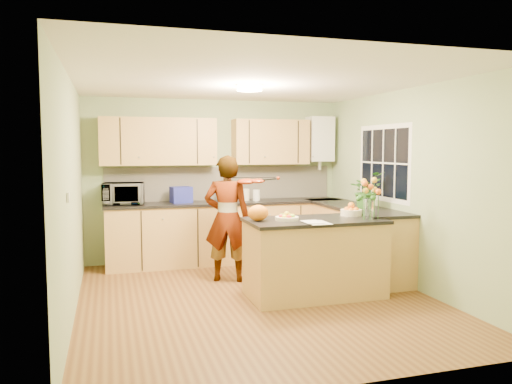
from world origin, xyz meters
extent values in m
plane|color=brown|center=(0.00, 0.00, 0.00)|extent=(4.50, 4.50, 0.00)
cube|color=white|center=(0.00, 0.00, 2.50)|extent=(4.00, 4.50, 0.02)
cube|color=#92AD7B|center=(0.00, 2.25, 1.25)|extent=(4.00, 0.02, 2.50)
cube|color=#92AD7B|center=(0.00, -2.25, 1.25)|extent=(4.00, 0.02, 2.50)
cube|color=#92AD7B|center=(-2.00, 0.00, 1.25)|extent=(0.02, 4.50, 2.50)
cube|color=#92AD7B|center=(2.00, 0.00, 1.25)|extent=(0.02, 4.50, 2.50)
cube|color=tan|center=(0.10, 1.95, 0.45)|extent=(3.60, 0.60, 0.90)
cube|color=black|center=(0.10, 1.94, 0.92)|extent=(3.64, 0.62, 0.04)
cube|color=tan|center=(1.70, 0.85, 0.45)|extent=(0.60, 2.20, 0.90)
cube|color=black|center=(1.69, 0.85, 0.92)|extent=(0.62, 2.24, 0.04)
cube|color=beige|center=(0.10, 2.23, 1.20)|extent=(3.60, 0.02, 0.52)
cube|color=tan|center=(-0.90, 2.08, 1.85)|extent=(1.70, 0.34, 0.70)
cube|color=tan|center=(0.85, 2.08, 1.85)|extent=(1.20, 0.34, 0.70)
cube|color=white|center=(1.70, 2.09, 1.90)|extent=(0.40, 0.30, 0.72)
cylinder|color=silver|center=(1.70, 2.09, 1.50)|extent=(0.06, 0.06, 0.20)
cube|color=white|center=(1.99, 0.60, 1.55)|extent=(0.01, 1.30, 1.05)
cube|color=black|center=(1.99, 0.60, 1.55)|extent=(0.01, 1.18, 0.92)
cube|color=white|center=(-1.99, -0.60, 1.30)|extent=(0.02, 0.09, 0.09)
cylinder|color=#FFEABF|center=(0.00, 0.30, 2.46)|extent=(0.30, 0.30, 0.06)
cylinder|color=white|center=(0.00, 0.30, 2.49)|extent=(0.10, 0.10, 0.02)
cube|color=tan|center=(0.69, -0.08, 0.44)|extent=(1.57, 0.78, 0.88)
cube|color=black|center=(0.69, -0.08, 0.90)|extent=(1.61, 0.82, 0.04)
cylinder|color=#F4E6C3|center=(0.34, -0.08, 0.94)|extent=(0.27, 0.27, 0.04)
cylinder|color=#F4E6C3|center=(1.24, 0.07, 0.96)|extent=(0.26, 0.26, 0.08)
cylinder|color=silver|center=(1.29, -0.26, 1.04)|extent=(0.12, 0.12, 0.24)
ellipsoid|color=orange|center=(0.01, -0.03, 1.01)|extent=(0.26, 0.22, 0.18)
cube|color=white|center=(0.59, -0.38, 0.93)|extent=(0.24, 0.32, 0.01)
imported|color=#E5A78C|center=(-0.14, 0.88, 0.83)|extent=(0.71, 0.58, 1.66)
imported|color=white|center=(-1.42, 1.98, 1.10)|extent=(0.61, 0.46, 0.31)
cube|color=navy|center=(-0.59, 1.98, 1.06)|extent=(0.33, 0.27, 0.24)
cylinder|color=silver|center=(0.05, 1.91, 1.06)|extent=(0.17, 0.17, 0.23)
sphere|color=black|center=(0.05, 1.91, 1.22)|extent=(0.08, 0.08, 0.08)
cylinder|color=#F4E6C3|center=(0.42, 2.00, 1.03)|extent=(0.15, 0.15, 0.18)
cylinder|color=white|center=(0.57, 1.94, 1.02)|extent=(0.12, 0.12, 0.17)
imported|color=#306822|center=(1.70, 0.54, 1.19)|extent=(0.56, 0.53, 0.50)
camera|label=1|loc=(-1.63, -5.45, 1.75)|focal=35.00mm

